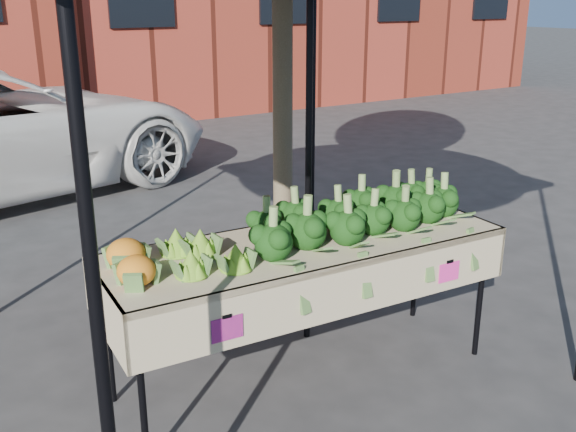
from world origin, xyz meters
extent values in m
plane|color=#2C2C2E|center=(0.00, 0.00, 0.00)|extent=(90.00, 90.00, 0.00)
cube|color=#BFAD95|center=(0.15, -0.08, 0.45)|extent=(2.45, 0.95, 0.90)
cube|color=#F22D8C|center=(-0.54, -0.48, 0.70)|extent=(0.17, 0.01, 0.12)
cube|color=#EE2DA0|center=(0.90, -0.48, 0.70)|extent=(0.17, 0.01, 0.12)
ellipsoid|color=#11340B|center=(0.54, -0.05, 1.03)|extent=(1.60, 0.57, 0.26)
ellipsoid|color=#7FB236|center=(-0.51, -0.04, 1.00)|extent=(0.43, 0.57, 0.20)
ellipsoid|color=orange|center=(-0.88, -0.01, 0.99)|extent=(0.23, 0.43, 0.18)
camera|label=1|loc=(-1.88, -3.02, 2.25)|focal=40.83mm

